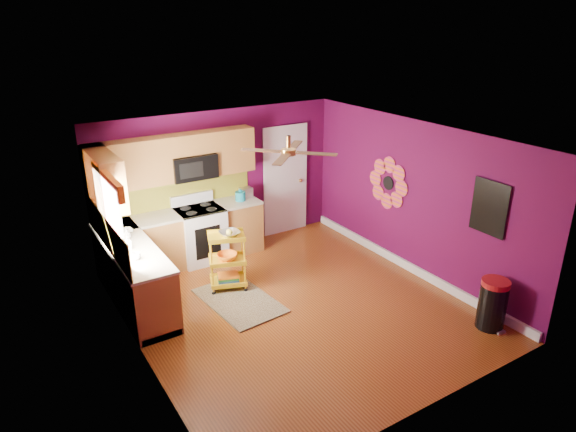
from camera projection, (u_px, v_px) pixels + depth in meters
ground at (296, 306)px, 7.54m from camera, size 5.00×5.00×0.00m
room_envelope at (298, 201)px, 6.95m from camera, size 4.54×5.04×2.52m
lower_cabinets at (163, 255)px, 8.14m from camera, size 2.81×2.31×0.94m
electric_range at (200, 234)px, 8.80m from camera, size 0.76×0.66×1.13m
upper_cabinetry at (154, 166)px, 7.97m from camera, size 2.80×2.30×1.26m
left_window at (108, 202)px, 6.63m from camera, size 0.08×1.35×1.08m
panel_door at (285, 181)px, 9.77m from camera, size 0.95×0.11×2.15m
right_wall_art at (430, 193)px, 7.84m from camera, size 0.04×2.74×1.04m
ceiling_fan at (289, 151)px, 6.85m from camera, size 1.01×1.01×0.26m
shag_rug at (239, 301)px, 7.66m from camera, size 0.99×1.49×0.02m
rolling_cart at (228, 258)px, 7.85m from camera, size 0.66×0.57×1.00m
trash_can at (492, 304)px, 6.91m from camera, size 0.41×0.43×0.71m
teal_kettle at (240, 196)px, 8.99m from camera, size 0.18×0.18×0.21m
toaster at (246, 193)px, 9.14m from camera, size 0.22×0.15×0.18m
soap_bottle_a at (128, 243)px, 7.13m from camera, size 0.09×0.09×0.19m
soap_bottle_b at (127, 234)px, 7.45m from camera, size 0.13×0.13×0.16m
counter_dish at (124, 232)px, 7.64m from camera, size 0.25×0.25×0.06m
counter_cup at (136, 256)px, 6.85m from camera, size 0.12×0.12×0.09m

